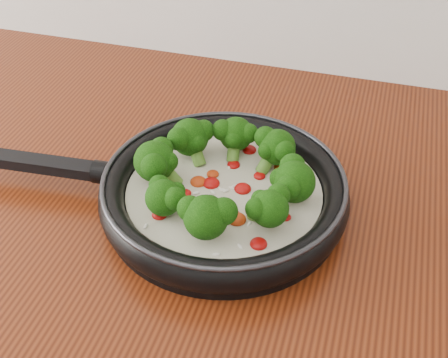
% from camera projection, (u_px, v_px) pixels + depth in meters
% --- Properties ---
extents(skillet, '(0.50, 0.34, 0.09)m').
position_uv_depth(skillet, '(222.00, 189.00, 0.72)').
color(skillet, black).
rests_on(skillet, counter).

